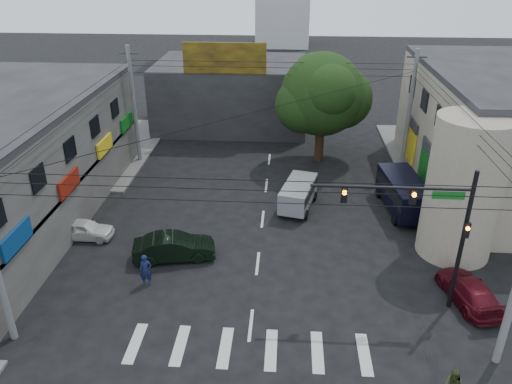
# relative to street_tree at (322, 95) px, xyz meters

# --- Properties ---
(ground) EXTENTS (160.00, 160.00, 0.00)m
(ground) POSITION_rel_street_tree_xyz_m (-4.00, -17.00, -5.47)
(ground) COLOR black
(ground) RESTS_ON ground
(sidewalk_far_left) EXTENTS (16.00, 16.00, 0.15)m
(sidewalk_far_left) POSITION_rel_street_tree_xyz_m (-22.00, 1.00, -5.40)
(sidewalk_far_left) COLOR #514F4C
(sidewalk_far_left) RESTS_ON ground
(sidewalk_far_right) EXTENTS (16.00, 16.00, 0.15)m
(sidewalk_far_right) POSITION_rel_street_tree_xyz_m (14.00, 1.00, -5.40)
(sidewalk_far_right) COLOR #514F4C
(sidewalk_far_right) RESTS_ON ground
(corner_column) EXTENTS (4.00, 4.00, 8.00)m
(corner_column) POSITION_rel_street_tree_xyz_m (7.00, -13.00, -1.47)
(corner_column) COLOR gray
(corner_column) RESTS_ON ground
(building_far) EXTENTS (14.00, 10.00, 6.00)m
(building_far) POSITION_rel_street_tree_xyz_m (-8.00, 9.00, -2.47)
(building_far) COLOR #232326
(building_far) RESTS_ON ground
(billboard) EXTENTS (7.00, 0.30, 2.60)m
(billboard) POSITION_rel_street_tree_xyz_m (-8.00, 4.10, 1.83)
(billboard) COLOR olive
(billboard) RESTS_ON building_far
(street_tree) EXTENTS (6.40, 6.40, 8.70)m
(street_tree) POSITION_rel_street_tree_xyz_m (0.00, 0.00, 0.00)
(street_tree) COLOR black
(street_tree) RESTS_ON ground
(traffic_gantry) EXTENTS (7.10, 0.35, 7.20)m
(traffic_gantry) POSITION_rel_street_tree_xyz_m (3.82, -18.00, -0.64)
(traffic_gantry) COLOR black
(traffic_gantry) RESTS_ON ground
(utility_pole_far_left) EXTENTS (0.32, 0.32, 9.20)m
(utility_pole_far_left) POSITION_rel_street_tree_xyz_m (-14.50, -1.00, -0.87)
(utility_pole_far_left) COLOR #59595B
(utility_pole_far_left) RESTS_ON ground
(utility_pole_far_right) EXTENTS (0.32, 0.32, 9.20)m
(utility_pole_far_right) POSITION_rel_street_tree_xyz_m (6.50, -1.00, -0.87)
(utility_pole_far_right) COLOR #59595B
(utility_pole_far_right) RESTS_ON ground
(dark_sedan) EXTENTS (3.35, 5.11, 1.48)m
(dark_sedan) POSITION_rel_street_tree_xyz_m (-8.66, -14.80, -4.73)
(dark_sedan) COLOR black
(dark_sedan) RESTS_ON ground
(white_compact) EXTENTS (1.49, 3.54, 1.19)m
(white_compact) POSITION_rel_street_tree_xyz_m (-14.50, -13.00, -4.88)
(white_compact) COLOR silver
(white_compact) RESTS_ON ground
(maroon_sedan) EXTENTS (3.51, 5.03, 1.25)m
(maroon_sedan) POSITION_rel_street_tree_xyz_m (6.50, -17.53, -4.85)
(maroon_sedan) COLOR #480A14
(maroon_sedan) RESTS_ON ground
(silver_minivan) EXTENTS (4.94, 3.65, 1.78)m
(silver_minivan) POSITION_rel_street_tree_xyz_m (-1.75, -8.28, -4.58)
(silver_minivan) COLOR #9C9FA3
(silver_minivan) RESTS_ON ground
(navy_van) EXTENTS (6.06, 3.42, 2.22)m
(navy_van) POSITION_rel_street_tree_xyz_m (5.12, -8.14, -4.36)
(navy_van) COLOR black
(navy_van) RESTS_ON ground
(traffic_officer) EXTENTS (0.81, 0.69, 1.74)m
(traffic_officer) POSITION_rel_street_tree_xyz_m (-9.58, -17.26, -4.60)
(traffic_officer) COLOR #121941
(traffic_officer) RESTS_ON ground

